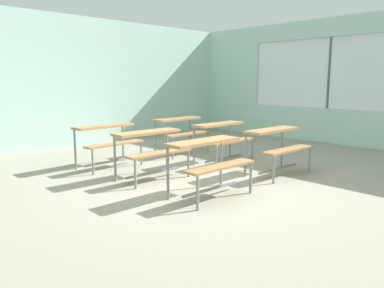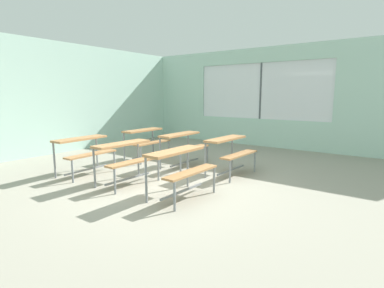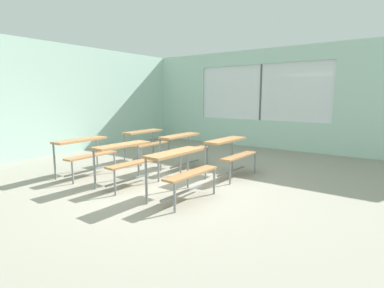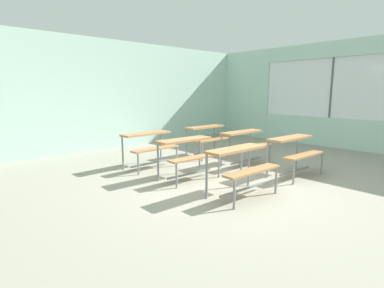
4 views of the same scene
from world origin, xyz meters
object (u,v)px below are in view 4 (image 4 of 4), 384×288
desk_bench_r1c1 (245,140)px  desk_bench_r0c1 (295,147)px  desk_bench_r1c0 (188,149)px  desk_bench_r2c0 (149,142)px  desk_bench_r0c0 (241,160)px  desk_bench_r2c1 (208,134)px

desk_bench_r1c1 → desk_bench_r0c1: bearing=-89.4°
desk_bench_r1c0 → desk_bench_r2c0: bearing=94.8°
desk_bench_r0c1 → desk_bench_r2c0: bearing=127.6°
desk_bench_r1c1 → desk_bench_r2c0: size_ratio=0.98×
desk_bench_r1c1 → desk_bench_r0c0: bearing=-143.8°
desk_bench_r0c1 → desk_bench_r2c0: same height
desk_bench_r0c1 → desk_bench_r1c0: (-1.65, 1.20, 0.00)m
desk_bench_r1c0 → desk_bench_r1c1: size_ratio=1.02×
desk_bench_r1c0 → desk_bench_r1c1: 1.63m
desk_bench_r2c1 → desk_bench_r0c0: bearing=-125.4°
desk_bench_r1c0 → desk_bench_r2c1: 2.08m
desk_bench_r2c1 → desk_bench_r1c1: bearing=-93.8°
desk_bench_r0c1 → desk_bench_r1c1: 1.16m
desk_bench_r0c0 → desk_bench_r2c1: size_ratio=1.00×
desk_bench_r2c1 → desk_bench_r2c0: bearing=-179.7°
desk_bench_r0c0 → desk_bench_r2c1: (1.70, 2.42, 0.00)m
desk_bench_r0c1 → desk_bench_r2c0: size_ratio=0.99×
desk_bench_r0c0 → desk_bench_r2c0: same height
desk_bench_r0c1 → desk_bench_r1c1: size_ratio=1.02×
desk_bench_r0c0 → desk_bench_r1c1: bearing=37.3°
desk_bench_r0c1 → desk_bench_r2c0: 2.92m
desk_bench_r0c0 → desk_bench_r0c1: size_ratio=0.99×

